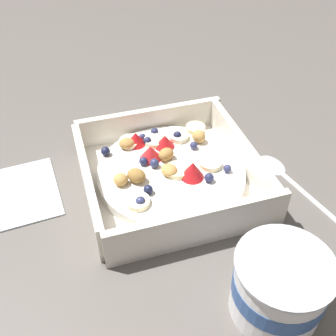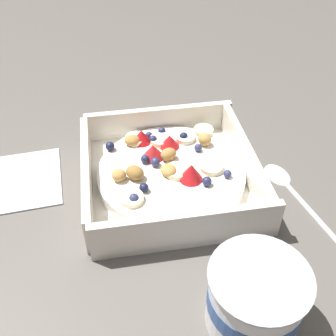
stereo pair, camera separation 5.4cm
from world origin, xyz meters
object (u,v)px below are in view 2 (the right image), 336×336
object	(u,v)px
fruit_bowl	(168,173)
spoon	(288,183)
folded_napkin	(17,181)
yogurt_cup	(255,298)

from	to	relation	value
fruit_bowl	spoon	distance (m)	0.17
spoon	fruit_bowl	bearing A→B (deg)	-11.25
spoon	folded_napkin	xyz separation A→B (m)	(0.37, -0.07, -0.00)
fruit_bowl	folded_napkin	size ratio (longest dim) A/B	1.88
yogurt_cup	fruit_bowl	bearing A→B (deg)	-76.96
spoon	yogurt_cup	world-z (taller)	yogurt_cup
spoon	folded_napkin	size ratio (longest dim) A/B	1.44
fruit_bowl	folded_napkin	world-z (taller)	fruit_bowl
spoon	folded_napkin	distance (m)	0.38
folded_napkin	fruit_bowl	bearing A→B (deg)	169.84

